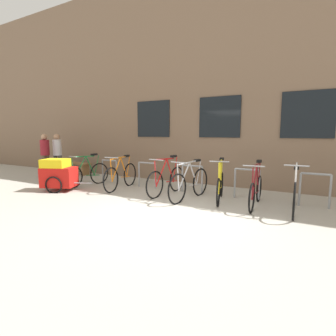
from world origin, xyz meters
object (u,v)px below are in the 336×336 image
object	(u,v)px
bicycle_yellow	(220,186)
bicycle_maroon	(256,190)
bike_trailer	(58,174)
person_browsing	(45,153)
bicycle_silver	(190,184)
person_by_bench	(57,152)
backpack	(72,176)
wooden_bench	(73,165)
bicycle_orange	(121,176)
bicycle_red	(167,180)
bicycle_green	(86,174)
bicycle_white	(295,194)

from	to	relation	value
bicycle_yellow	bicycle_maroon	distance (m)	0.87
bike_trailer	person_browsing	bearing A→B (deg)	150.74
bicycle_silver	person_by_bench	size ratio (longest dim) A/B	1.12
backpack	bike_trailer	bearing A→B (deg)	-31.61
bicycle_maroon	person_browsing	xyz separation A→B (m)	(-7.64, 0.25, 0.57)
bicycle_maroon	person_by_bench	world-z (taller)	person_by_bench
bicycle_maroon	wooden_bench	world-z (taller)	bicycle_maroon
person_browsing	bicycle_silver	bearing A→B (deg)	-3.50
bicycle_yellow	person_by_bench	bearing A→B (deg)	174.75
bicycle_orange	bicycle_red	bearing A→B (deg)	1.07
bike_trailer	wooden_bench	world-z (taller)	bike_trailer
bicycle_green	backpack	size ratio (longest dim) A/B	3.73
bicycle_white	bicycle_green	bearing A→B (deg)	-179.57
bicycle_white	bicycle_green	xyz separation A→B (m)	(-5.97, -0.05, -0.02)
bicycle_orange	person_by_bench	xyz separation A→B (m)	(-3.64, 0.68, 0.54)
bicycle_white	backpack	size ratio (longest dim) A/B	4.04
bicycle_green	person_by_bench	world-z (taller)	person_by_bench
bicycle_orange	person_by_bench	bearing A→B (deg)	169.38
bicycle_maroon	bicycle_white	xyz separation A→B (m)	(0.80, -0.08, 0.03)
bicycle_red	person_by_bench	bearing A→B (deg)	172.82
person_browsing	bicycle_orange	bearing A→B (deg)	-3.27
bicycle_red	wooden_bench	bearing A→B (deg)	166.03
bicycle_white	person_browsing	distance (m)	8.46
bicycle_silver	bicycle_green	xyz separation A→B (m)	(-3.58, -0.00, -0.02)
bicycle_white	person_browsing	size ratio (longest dim) A/B	1.09
backpack	bicycle_silver	bearing A→B (deg)	24.32
bicycle_white	wooden_bench	xyz separation A→B (m)	(-8.21, 1.40, -0.05)
bicycle_silver	person_by_bench	world-z (taller)	person_by_bench
bike_trailer	bicycle_orange	bearing A→B (deg)	37.15
bicycle_orange	bike_trailer	distance (m)	1.79
bicycle_yellow	bicycle_orange	world-z (taller)	bicycle_yellow
bicycle_maroon	backpack	bearing A→B (deg)	-179.93
wooden_bench	backpack	xyz separation A→B (m)	(1.42, -1.33, -0.13)
bicycle_red	person_by_bench	size ratio (longest dim) A/B	1.09
bicycle_green	person_by_bench	size ratio (longest dim) A/B	1.00
bicycle_maroon	wooden_bench	size ratio (longest dim) A/B	1.01
bicycle_maroon	bicycle_green	distance (m)	5.17
bicycle_red	backpack	size ratio (longest dim) A/B	4.04
bicycle_maroon	bike_trailer	distance (m)	5.43
bicycle_red	bicycle_maroon	bearing A→B (deg)	-1.53
bicycle_orange	backpack	distance (m)	2.10
bicycle_orange	bicycle_green	distance (m)	1.27
bicycle_maroon	bicycle_orange	distance (m)	3.90
bicycle_red	bike_trailer	bearing A→B (deg)	-159.54
bicycle_orange	backpack	size ratio (longest dim) A/B	4.08
bicycle_maroon	bicycle_silver	xyz separation A→B (m)	(-1.59, -0.12, 0.03)
bicycle_red	bicycle_orange	bearing A→B (deg)	-178.93
person_browsing	backpack	size ratio (longest dim) A/B	3.71
bicycle_silver	bicycle_yellow	bearing A→B (deg)	17.34
bicycle_red	person_by_bench	world-z (taller)	person_by_bench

